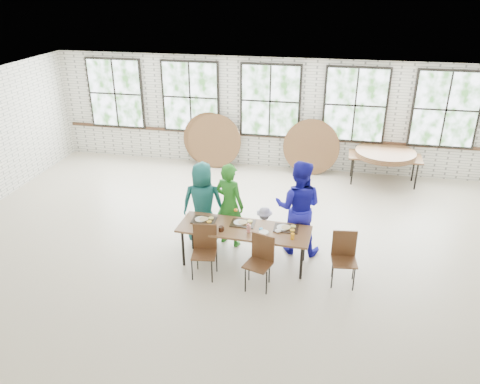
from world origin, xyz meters
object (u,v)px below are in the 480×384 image
(chair_near_right, at_px, (260,257))
(chair_near_left, at_px, (205,246))
(dining_table, at_px, (244,231))
(storage_table, at_px, (385,158))

(chair_near_right, bearing_deg, chair_near_left, -170.49)
(chair_near_left, xyz_separation_m, chair_near_right, (1.02, -0.15, 0.00))
(dining_table, height_order, storage_table, same)
(chair_near_right, distance_m, storage_table, 5.53)
(chair_near_left, xyz_separation_m, storage_table, (3.42, 4.83, 0.13))
(chair_near_left, height_order, storage_table, chair_near_left)
(dining_table, distance_m, chair_near_left, 0.78)
(chair_near_left, bearing_deg, storage_table, 46.66)
(chair_near_left, distance_m, storage_table, 5.92)
(chair_near_left, bearing_deg, dining_table, 28.09)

